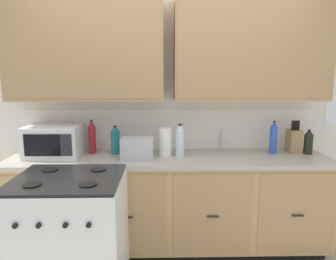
# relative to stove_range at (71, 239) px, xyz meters

# --- Properties ---
(wall_unit) EXTENTS (4.06, 0.40, 2.56)m
(wall_unit) POSITION_rel_stove_range_xyz_m (0.73, 0.83, 1.20)
(wall_unit) COLOR white
(wall_unit) RESTS_ON ground_plane
(counter_run) EXTENTS (2.89, 0.64, 0.92)m
(counter_run) POSITION_rel_stove_range_xyz_m (0.73, 0.63, 0.00)
(counter_run) COLOR black
(counter_run) RESTS_ON ground_plane
(stove_range) EXTENTS (0.76, 0.68, 0.95)m
(stove_range) POSITION_rel_stove_range_xyz_m (0.00, 0.00, 0.00)
(stove_range) COLOR white
(stove_range) RESTS_ON ground_plane
(microwave) EXTENTS (0.48, 0.37, 0.28)m
(microwave) POSITION_rel_stove_range_xyz_m (-0.32, 0.68, 0.59)
(microwave) COLOR white
(microwave) RESTS_ON counter_run
(toaster) EXTENTS (0.28, 0.18, 0.19)m
(toaster) POSITION_rel_stove_range_xyz_m (0.45, 0.56, 0.54)
(toaster) COLOR #B7B7BC
(toaster) RESTS_ON counter_run
(knife_block) EXTENTS (0.11, 0.14, 0.31)m
(knife_block) POSITION_rel_stove_range_xyz_m (1.92, 0.75, 0.56)
(knife_block) COLOR #9C794E
(knife_block) RESTS_ON counter_run
(sink_faucet) EXTENTS (0.02, 0.02, 0.20)m
(sink_faucet) POSITION_rel_stove_range_xyz_m (1.24, 0.84, 0.55)
(sink_faucet) COLOR #B2B5BA
(sink_faucet) RESTS_ON counter_run
(paper_towel_roll) EXTENTS (0.12, 0.12, 0.26)m
(paper_towel_roll) POSITION_rel_stove_range_xyz_m (0.70, 0.66, 0.58)
(paper_towel_roll) COLOR white
(paper_towel_roll) RESTS_ON counter_run
(bottle_teal) EXTENTS (0.08, 0.08, 0.27)m
(bottle_teal) POSITION_rel_stove_range_xyz_m (0.23, 0.75, 0.58)
(bottle_teal) COLOR #1E707A
(bottle_teal) RESTS_ON counter_run
(bottle_dark) EXTENTS (0.08, 0.08, 0.23)m
(bottle_dark) POSITION_rel_stove_range_xyz_m (2.04, 0.71, 0.56)
(bottle_dark) COLOR black
(bottle_dark) RESTS_ON counter_run
(bottle_clear) EXTENTS (0.08, 0.08, 0.30)m
(bottle_clear) POSITION_rel_stove_range_xyz_m (0.83, 0.63, 0.59)
(bottle_clear) COLOR silver
(bottle_clear) RESTS_ON counter_run
(bottle_red) EXTENTS (0.07, 0.07, 0.32)m
(bottle_red) POSITION_rel_stove_range_xyz_m (0.01, 0.77, 0.60)
(bottle_red) COLOR maroon
(bottle_red) RESTS_ON counter_run
(bottle_blue) EXTENTS (0.07, 0.07, 0.31)m
(bottle_blue) POSITION_rel_stove_range_xyz_m (1.71, 0.73, 0.60)
(bottle_blue) COLOR blue
(bottle_blue) RESTS_ON counter_run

